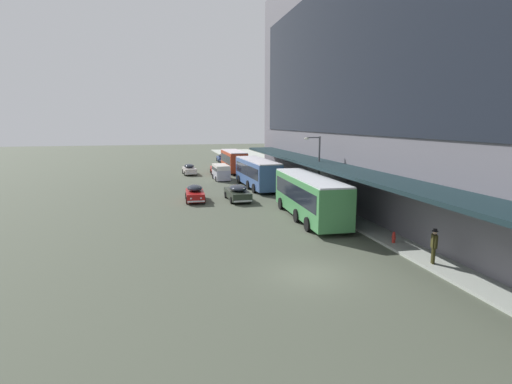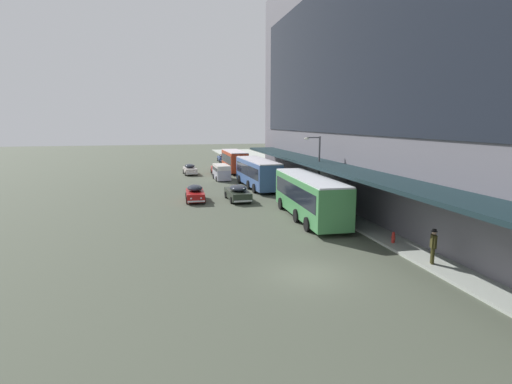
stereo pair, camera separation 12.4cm
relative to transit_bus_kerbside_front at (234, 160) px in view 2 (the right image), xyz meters
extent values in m
plane|color=#494F40|center=(-3.61, -41.62, -1.83)|extent=(240.00, 240.00, 0.00)
cube|color=#A7ADA3|center=(7.39, -41.62, -1.76)|extent=(10.00, 180.00, 0.15)
cube|color=black|center=(4.34, -41.62, 11.36)|extent=(0.10, 73.60, 13.43)
cube|color=black|center=(2.79, -41.62, 2.05)|extent=(3.20, 72.00, 0.24)
cube|color=#B83719|center=(0.00, 0.00, -0.12)|extent=(2.52, 9.52, 2.72)
cube|color=black|center=(0.00, 0.00, 0.21)|extent=(2.55, 8.75, 1.20)
cube|color=silver|center=(0.00, 0.00, 1.29)|extent=(2.42, 9.51, 0.12)
cube|color=black|center=(0.01, 4.79, 0.99)|extent=(1.25, 0.06, 0.36)
cylinder|color=black|center=(-1.24, 3.23, -1.33)|extent=(0.25, 1.00, 1.00)
cylinder|color=black|center=(1.25, 3.23, -1.33)|extent=(0.25, 1.00, 1.00)
cylinder|color=black|center=(-1.25, -2.95, -1.33)|extent=(0.25, 1.00, 1.00)
cylinder|color=black|center=(1.24, -2.95, -1.33)|extent=(0.25, 1.00, 1.00)
cube|color=#3D5D9B|center=(0.02, -15.21, -0.10)|extent=(3.00, 10.91, 2.76)
cube|color=black|center=(0.02, -15.21, 0.23)|extent=(3.01, 10.04, 1.22)
cube|color=silver|center=(0.02, -15.21, 1.33)|extent=(2.90, 10.90, 0.12)
cube|color=black|center=(-0.18, -9.76, 1.03)|extent=(1.30, 0.11, 0.36)
cylinder|color=black|center=(-1.41, -11.58, -1.33)|extent=(0.29, 1.01, 1.00)
cylinder|color=black|center=(1.18, -11.48, -1.33)|extent=(0.29, 1.01, 1.00)
cylinder|color=black|center=(-1.14, -18.61, -1.33)|extent=(0.29, 1.01, 1.00)
cylinder|color=black|center=(1.45, -18.51, -1.33)|extent=(0.29, 1.01, 1.00)
cylinder|color=black|center=(-1.24, -16.07, -1.33)|extent=(0.29, 1.01, 1.00)
cylinder|color=black|center=(1.35, -15.97, -1.33)|extent=(0.29, 1.01, 1.00)
cube|color=#438F4E|center=(0.45, -30.74, -0.05)|extent=(2.94, 11.26, 2.87)
cube|color=black|center=(0.45, -30.74, 0.30)|extent=(2.95, 10.37, 1.26)
cube|color=silver|center=(0.45, -30.74, 1.44)|extent=(2.84, 11.26, 0.12)
cube|color=black|center=(0.65, -25.11, 1.14)|extent=(1.27, 0.11, 0.36)
cylinder|color=black|center=(-0.68, -26.89, -1.33)|extent=(0.29, 1.01, 1.00)
cylinder|color=black|center=(1.85, -26.99, -1.33)|extent=(0.29, 1.01, 1.00)
cylinder|color=black|center=(-0.95, -34.15, -1.33)|extent=(0.29, 1.01, 1.00)
cylinder|color=black|center=(1.58, -34.25, -1.33)|extent=(0.29, 1.01, 1.00)
cylinder|color=black|center=(-0.85, -31.53, -1.33)|extent=(0.29, 1.01, 1.00)
cylinder|color=black|center=(1.68, -31.62, -1.33)|extent=(0.29, 1.01, 1.00)
cube|color=beige|center=(-6.75, -1.57, -1.24)|extent=(1.84, 4.16, 0.74)
ellipsoid|color=#1E232D|center=(-6.77, -1.37, -0.61)|extent=(1.55, 2.32, 0.56)
cube|color=silver|center=(-6.64, -3.66, -1.46)|extent=(1.54, 0.20, 0.14)
cube|color=silver|center=(-6.87, 0.51, -1.46)|extent=(1.54, 0.20, 0.14)
sphere|color=silver|center=(-6.20, -3.61, -1.19)|extent=(0.18, 0.18, 0.18)
sphere|color=silver|center=(-7.09, -3.65, -1.19)|extent=(0.18, 0.18, 0.18)
cylinder|color=black|center=(-5.88, -2.79, -1.51)|extent=(0.17, 0.65, 0.64)
cylinder|color=black|center=(-7.50, -2.88, -1.51)|extent=(0.17, 0.65, 0.64)
cylinder|color=black|center=(-6.01, -0.27, -1.51)|extent=(0.17, 0.65, 0.64)
cylinder|color=black|center=(-7.63, -0.35, -1.51)|extent=(0.17, 0.65, 0.64)
cube|color=navy|center=(0.64, 16.40, -1.26)|extent=(1.80, 4.75, 0.70)
ellipsoid|color=#1E232D|center=(0.64, 16.17, -0.66)|extent=(1.54, 2.63, 0.55)
cube|color=silver|center=(0.70, 18.81, -1.46)|extent=(1.60, 0.16, 0.14)
cube|color=silver|center=(0.58, 14.00, -1.46)|extent=(1.60, 0.16, 0.14)
sphere|color=silver|center=(0.24, 18.79, -1.21)|extent=(0.18, 0.18, 0.18)
sphere|color=silver|center=(1.16, 18.76, -1.21)|extent=(0.18, 0.18, 0.18)
cylinder|color=black|center=(-0.16, 17.88, -1.51)|extent=(0.16, 0.64, 0.64)
cylinder|color=black|center=(1.52, 17.84, -1.51)|extent=(0.16, 0.64, 0.64)
cylinder|color=black|center=(-0.23, 14.96, -1.51)|extent=(0.16, 0.64, 0.64)
cylinder|color=black|center=(1.45, 14.92, -1.51)|extent=(0.16, 0.64, 0.64)
cube|color=#B0231D|center=(-2.85, -1.81, -1.22)|extent=(1.85, 4.14, 0.79)
ellipsoid|color=#1E232D|center=(-2.87, -2.01, -0.55)|extent=(1.55, 2.31, 0.60)
cube|color=silver|center=(-2.73, 0.26, -1.46)|extent=(1.54, 0.21, 0.14)
cube|color=silver|center=(-2.97, -3.88, -1.46)|extent=(1.54, 0.21, 0.14)
sphere|color=silver|center=(-3.18, 0.26, -1.17)|extent=(0.18, 0.18, 0.18)
sphere|color=silver|center=(-2.29, 0.21, -1.17)|extent=(0.18, 0.18, 0.18)
cylinder|color=black|center=(-3.59, -0.51, -1.51)|extent=(0.18, 0.65, 0.64)
cylinder|color=black|center=(-1.97, -0.60, -1.51)|extent=(0.18, 0.65, 0.64)
cylinder|color=black|center=(-3.73, -3.02, -1.51)|extent=(0.18, 0.65, 0.64)
cylinder|color=black|center=(-2.12, -3.11, -1.51)|extent=(0.18, 0.65, 0.64)
cube|color=#A41514|center=(-7.60, -21.58, -1.24)|extent=(1.77, 4.10, 0.74)
ellipsoid|color=#1E232D|center=(-7.59, -21.38, -0.60)|extent=(1.51, 2.27, 0.60)
cube|color=silver|center=(-7.67, -23.65, -1.46)|extent=(1.55, 0.17, 0.14)
cube|color=silver|center=(-7.53, -19.51, -1.46)|extent=(1.55, 0.17, 0.14)
sphere|color=silver|center=(-7.23, -23.64, -1.19)|extent=(0.18, 0.18, 0.18)
sphere|color=silver|center=(-8.12, -23.61, -1.19)|extent=(0.18, 0.18, 0.18)
cylinder|color=black|center=(-6.83, -22.86, -1.51)|extent=(0.16, 0.64, 0.64)
cylinder|color=black|center=(-8.46, -22.81, -1.51)|extent=(0.16, 0.64, 0.64)
cylinder|color=black|center=(-6.74, -20.36, -1.51)|extent=(0.16, 0.64, 0.64)
cylinder|color=black|center=(-8.37, -20.30, -1.51)|extent=(0.16, 0.64, 0.64)
cube|color=#272F25|center=(-3.59, -22.15, -1.23)|extent=(1.93, 4.68, 0.76)
ellipsoid|color=#1E232D|center=(-3.59, -22.38, -0.59)|extent=(1.66, 2.59, 0.57)
cube|color=silver|center=(-3.66, -19.78, -1.46)|extent=(1.72, 0.17, 0.14)
cube|color=silver|center=(-3.53, -24.51, -1.46)|extent=(1.72, 0.17, 0.14)
sphere|color=silver|center=(-4.15, -19.83, -1.18)|extent=(0.18, 0.18, 0.18)
sphere|color=silver|center=(-3.16, -19.80, -1.18)|extent=(0.18, 0.18, 0.18)
cylinder|color=black|center=(-4.53, -20.74, -1.51)|extent=(0.16, 0.64, 0.64)
cylinder|color=black|center=(-2.73, -20.69, -1.51)|extent=(0.16, 0.64, 0.64)
cylinder|color=black|center=(-4.46, -23.61, -1.51)|extent=(0.16, 0.64, 0.64)
cylinder|color=black|center=(-2.65, -23.56, -1.51)|extent=(0.16, 0.64, 0.64)
cube|color=silver|center=(-3.09, -7.89, -1.07)|extent=(1.86, 4.35, 1.29)
cube|color=white|center=(-3.09, -7.89, -0.29)|extent=(1.83, 4.26, 0.83)
cube|color=black|center=(-3.09, -7.89, -0.38)|extent=(1.89, 3.92, 0.41)
ellipsoid|color=silver|center=(-3.15, -5.79, -0.93)|extent=(1.63, 0.64, 1.11)
cylinder|color=black|center=(-4.00, -6.66, -1.51)|extent=(0.18, 0.64, 0.64)
cylinder|color=black|center=(-2.25, -6.62, -1.51)|extent=(0.18, 0.64, 0.64)
cylinder|color=black|center=(-3.94, -9.16, -1.51)|extent=(0.18, 0.64, 0.64)
cylinder|color=black|center=(-2.19, -9.11, -1.51)|extent=(0.18, 0.64, 0.64)
cylinder|color=#302D13|center=(2.99, -42.12, -1.26)|extent=(0.16, 0.16, 0.85)
cylinder|color=#302D13|center=(3.05, -41.97, -1.26)|extent=(0.16, 0.16, 0.85)
cube|color=#302D13|center=(3.02, -42.04, -0.48)|extent=(0.37, 0.46, 0.70)
cylinder|color=#302D13|center=(2.93, -42.28, -0.45)|extent=(0.10, 0.10, 0.63)
cylinder|color=#302D13|center=(3.11, -41.80, -0.45)|extent=(0.10, 0.10, 0.63)
sphere|color=tan|center=(3.02, -42.04, -0.02)|extent=(0.22, 0.22, 0.22)
cylinder|color=black|center=(3.02, -42.04, 0.06)|extent=(0.33, 0.33, 0.02)
cylinder|color=black|center=(3.02, -42.04, 0.12)|extent=(0.21, 0.21, 0.12)
cylinder|color=#4C4C51|center=(2.95, -26.42, 1.35)|extent=(0.16, 0.16, 6.06)
cylinder|color=#4C4C51|center=(2.35, -26.42, 4.28)|extent=(1.20, 0.10, 0.10)
ellipsoid|color=silver|center=(1.75, -26.42, 4.20)|extent=(0.44, 0.28, 0.20)
cylinder|color=red|center=(3.07, -38.32, -1.41)|extent=(0.20, 0.20, 0.55)
sphere|color=red|center=(3.07, -38.32, -1.07)|extent=(0.18, 0.18, 0.18)
cylinder|color=red|center=(3.07, -38.17, -1.38)|extent=(0.08, 0.10, 0.08)
cylinder|color=red|center=(3.07, -38.47, -1.38)|extent=(0.08, 0.10, 0.08)
camera|label=1|loc=(-10.51, -59.24, 5.58)|focal=28.00mm
camera|label=2|loc=(-10.39, -59.27, 5.58)|focal=28.00mm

